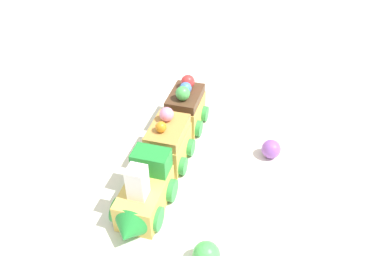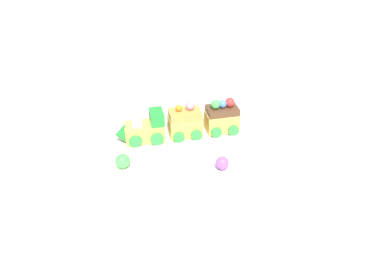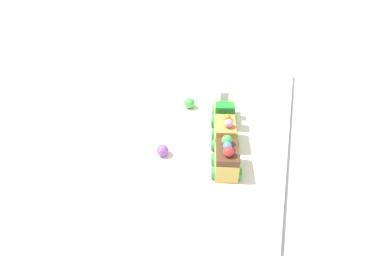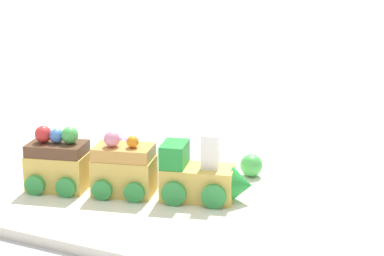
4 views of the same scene
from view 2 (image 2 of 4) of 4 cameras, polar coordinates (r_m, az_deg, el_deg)
ground_plane at (r=0.82m, az=-1.57°, el=-3.61°), size 10.00×10.00×0.00m
display_board at (r=0.81m, az=-1.58°, el=-3.27°), size 0.79×0.39×0.01m
cake_train_locomotive at (r=0.82m, az=-7.63°, el=-0.23°), size 0.12×0.08×0.08m
cake_car_caramel at (r=0.83m, az=-1.05°, el=0.79°), size 0.08×0.07×0.08m
cake_car_chocolate at (r=0.85m, az=4.58°, el=1.56°), size 0.08×0.07×0.08m
gumball_purple at (r=0.74m, az=4.62°, el=-5.34°), size 0.03×0.03×0.03m
gumball_green at (r=0.76m, az=-10.53°, el=-4.99°), size 0.03×0.03×0.03m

